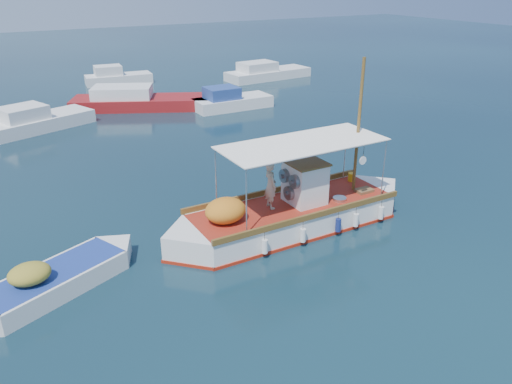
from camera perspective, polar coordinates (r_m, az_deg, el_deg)
ground at (r=19.33m, az=3.25°, el=-3.73°), size 160.00×160.00×0.00m
fishing_caique at (r=18.89m, az=4.03°, el=-2.54°), size 10.41×2.95×6.35m
dinghy at (r=16.57m, az=-22.09°, el=-9.52°), size 5.38×3.20×1.43m
bg_boat_nw at (r=33.89m, az=-23.80°, el=7.34°), size 6.82×4.49×1.80m
bg_boat_n at (r=37.16m, az=-13.10°, el=10.04°), size 10.33×6.83×1.80m
bg_boat_ne at (r=36.19m, az=-2.95°, el=10.26°), size 5.58×2.20×1.80m
bg_boat_e at (r=46.90m, az=1.14°, el=13.39°), size 8.20×3.22×1.80m
bg_boat_far_n at (r=46.39m, az=-15.64°, el=12.43°), size 5.77×2.56×1.80m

